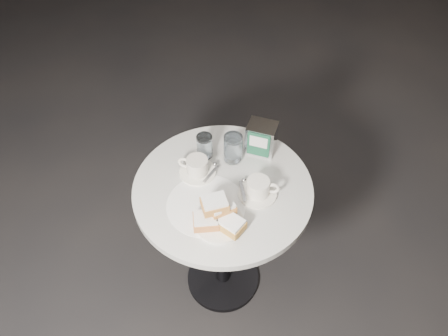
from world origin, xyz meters
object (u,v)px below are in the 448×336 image
at_px(napkin_dispenser, 261,138).
at_px(cafe_table, 223,216).
at_px(water_glass_left, 205,146).
at_px(water_glass_right, 233,148).
at_px(coffee_cup_left, 197,167).
at_px(coffee_cup_right, 258,189).
at_px(beignet_plate, 218,216).

bearing_deg(napkin_dispenser, cafe_table, -109.84).
distance_m(water_glass_left, water_glass_right, 0.12).
xyz_separation_m(cafe_table, coffee_cup_left, (-0.12, 0.04, 0.23)).
distance_m(cafe_table, water_glass_left, 0.31).
bearing_deg(coffee_cup_right, beignet_plate, -131.59).
height_order(beignet_plate, water_glass_right, water_glass_right).
height_order(beignet_plate, napkin_dispenser, napkin_dispenser).
distance_m(cafe_table, coffee_cup_left, 0.26).
xyz_separation_m(coffee_cup_right, water_glass_right, (-0.13, 0.16, 0.03)).
height_order(water_glass_left, water_glass_right, water_glass_right).
bearing_deg(water_glass_right, water_glass_left, -176.49).
bearing_deg(napkin_dispenser, beignet_plate, -96.38).
bearing_deg(water_glass_left, napkin_dispenser, 21.19).
height_order(coffee_cup_right, water_glass_left, water_glass_left).
xyz_separation_m(beignet_plate, coffee_cup_left, (-0.14, 0.22, -0.01)).
distance_m(beignet_plate, coffee_cup_left, 0.26).
relative_size(cafe_table, coffee_cup_right, 4.51).
relative_size(water_glass_left, napkin_dispenser, 0.77).
xyz_separation_m(cafe_table, water_glass_left, (-0.11, 0.15, 0.25)).
height_order(cafe_table, coffee_cup_left, coffee_cup_left).
height_order(water_glass_right, napkin_dispenser, napkin_dispenser).
bearing_deg(beignet_plate, cafe_table, 98.79).
height_order(cafe_table, coffee_cup_right, coffee_cup_right).
distance_m(coffee_cup_left, coffee_cup_right, 0.26).
bearing_deg(beignet_plate, napkin_dispenser, 78.99).
relative_size(water_glass_right, napkin_dispenser, 0.90).
bearing_deg(coffee_cup_right, water_glass_right, 122.57).
distance_m(coffee_cup_left, water_glass_right, 0.16).
xyz_separation_m(coffee_cup_left, napkin_dispenser, (0.22, 0.19, 0.04)).
bearing_deg(coffee_cup_left, coffee_cup_right, -7.81).
height_order(beignet_plate, coffee_cup_right, beignet_plate).
height_order(coffee_cup_left, coffee_cup_right, same).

